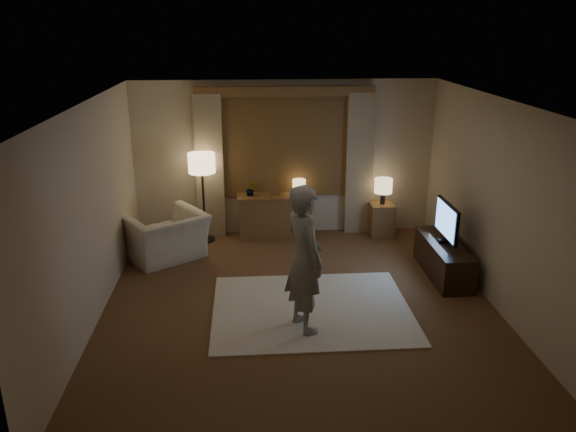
{
  "coord_description": "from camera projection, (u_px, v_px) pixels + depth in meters",
  "views": [
    {
      "loc": [
        -0.62,
        -6.42,
        3.48
      ],
      "look_at": [
        -0.1,
        0.6,
        1.03
      ],
      "focal_mm": 35.0,
      "sensor_mm": 36.0,
      "label": 1
    }
  ],
  "objects": [
    {
      "name": "tv",
      "position": [
        447.0,
        221.0,
        7.87
      ],
      "size": [
        0.2,
        0.82,
        0.59
      ],
      "color": "black",
      "rests_on": "tv_stand"
    },
    {
      "name": "sideboard",
      "position": [
        275.0,
        217.0,
        9.46
      ],
      "size": [
        1.2,
        0.4,
        0.7
      ],
      "primitive_type": "cube",
      "color": "brown",
      "rests_on": "floor"
    },
    {
      "name": "floor_lamp",
      "position": [
        202.0,
        168.0,
        9.01
      ],
      "size": [
        0.43,
        0.43,
        1.49
      ],
      "color": "black",
      "rests_on": "floor"
    },
    {
      "name": "tv_stand",
      "position": [
        443.0,
        259.0,
        8.06
      ],
      "size": [
        0.45,
        1.4,
        0.5
      ],
      "primitive_type": "cube",
      "color": "black",
      "rests_on": "floor"
    },
    {
      "name": "rug",
      "position": [
        312.0,
        309.0,
        7.15
      ],
      "size": [
        2.5,
        2.0,
        0.02
      ],
      "primitive_type": "cube",
      "color": "#EFE2C9",
      "rests_on": "floor"
    },
    {
      "name": "armchair",
      "position": [
        166.0,
        236.0,
        8.59
      ],
      "size": [
        1.47,
        1.43,
        0.72
      ],
      "primitive_type": "imported",
      "rotation": [
        0.0,
        0.0,
        -2.53
      ],
      "color": "beige",
      "rests_on": "floor"
    },
    {
      "name": "picture_frame",
      "position": [
        275.0,
        192.0,
        9.31
      ],
      "size": [
        0.16,
        0.02,
        0.2
      ],
      "primitive_type": "cube",
      "color": "brown",
      "rests_on": "sideboard"
    },
    {
      "name": "person",
      "position": [
        304.0,
        259.0,
        6.43
      ],
      "size": [
        0.63,
        0.75,
        1.77
      ],
      "primitive_type": "imported",
      "rotation": [
        0.0,
        0.0,
        1.94
      ],
      "color": "gray",
      "rests_on": "rug"
    },
    {
      "name": "table_lamp_sideboard",
      "position": [
        299.0,
        186.0,
        9.31
      ],
      "size": [
        0.22,
        0.22,
        0.3
      ],
      "color": "black",
      "rests_on": "sideboard"
    },
    {
      "name": "table_lamp_side",
      "position": [
        383.0,
        186.0,
        9.37
      ],
      "size": [
        0.3,
        0.3,
        0.44
      ],
      "color": "black",
      "rests_on": "side_table"
    },
    {
      "name": "room",
      "position": [
        297.0,
        196.0,
        7.27
      ],
      "size": [
        5.04,
        5.54,
        2.64
      ],
      "color": "brown",
      "rests_on": "ground"
    },
    {
      "name": "plant",
      "position": [
        251.0,
        189.0,
        9.27
      ],
      "size": [
        0.17,
        0.13,
        0.3
      ],
      "primitive_type": "imported",
      "color": "#999999",
      "rests_on": "sideboard"
    },
    {
      "name": "side_table",
      "position": [
        381.0,
        220.0,
        9.56
      ],
      "size": [
        0.4,
        0.4,
        0.56
      ],
      "primitive_type": "cube",
      "color": "brown",
      "rests_on": "floor"
    }
  ]
}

